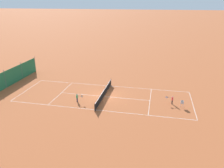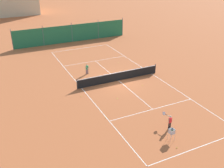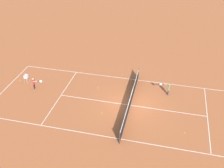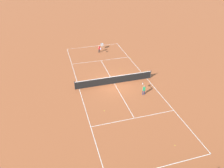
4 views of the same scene
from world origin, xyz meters
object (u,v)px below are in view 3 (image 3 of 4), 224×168
object	(u,v)px
player_far_service	(168,88)
tennis_ball_alley_right	(20,80)
tennis_ball_by_net_left	(122,74)
tennis_ball_alley_left	(185,133)
tennis_ball_far_corner	(81,72)
tennis_ball_mid_court	(98,88)
tennis_net	(131,101)
tennis_ball_near_corner	(102,113)
player_near_baseline	(34,83)
ball_hopper	(26,77)

from	to	relation	value
player_far_service	tennis_ball_alley_right	bearing A→B (deg)	-85.97
player_far_service	tennis_ball_by_net_left	world-z (taller)	player_far_service
player_far_service	tennis_ball_alley_left	world-z (taller)	player_far_service
tennis_ball_far_corner	tennis_ball_mid_court	xyz separation A→B (m)	(2.31, 2.48, 0.00)
tennis_ball_by_net_left	player_far_service	bearing A→B (deg)	63.10
tennis_net	tennis_ball_alley_right	bearing A→B (deg)	-96.82
tennis_ball_near_corner	tennis_ball_far_corner	bearing A→B (deg)	-146.86
tennis_ball_alley_left	tennis_ball_mid_court	xyz separation A→B (m)	(-4.24, -8.02, 0.00)
tennis_ball_by_net_left	tennis_ball_alley_right	world-z (taller)	same
tennis_net	tennis_ball_alley_left	distance (m)	5.19
tennis_ball_near_corner	tennis_ball_alley_right	bearing A→B (deg)	-107.88
player_near_baseline	player_far_service	distance (m)	12.36
player_far_service	tennis_ball_mid_court	size ratio (longest dim) A/B	17.32
player_near_baseline	tennis_ball_far_corner	world-z (taller)	player_near_baseline
tennis_ball_near_corner	tennis_ball_mid_court	distance (m)	3.72
tennis_ball_near_corner	tennis_ball_by_net_left	xyz separation A→B (m)	(-6.34, 0.46, 0.00)
tennis_net	player_near_baseline	size ratio (longest dim) A/B	8.10
player_near_baseline	player_far_service	world-z (taller)	player_far_service
player_near_baseline	tennis_ball_near_corner	bearing A→B (deg)	73.80
tennis_ball_alley_left	tennis_ball_far_corner	distance (m)	12.37
tennis_net	tennis_ball_alley_left	bearing A→B (deg)	62.79
player_far_service	tennis_net	bearing A→B (deg)	-51.92
tennis_ball_alley_left	player_far_service	bearing A→B (deg)	-161.45
player_near_baseline	tennis_ball_far_corner	distance (m)	5.02
player_near_baseline	player_far_service	xyz separation A→B (m)	(-1.92, 12.21, 0.01)
tennis_net	tennis_ball_by_net_left	xyz separation A→B (m)	(-4.73, -1.65, -0.47)
player_far_service	tennis_ball_mid_court	distance (m)	6.48
player_near_baseline	tennis_ball_alley_left	xyz separation A→B (m)	(2.81, 13.79, -0.63)
tennis_ball_by_net_left	tennis_ball_mid_court	size ratio (longest dim) A/B	1.00
tennis_net	player_near_baseline	world-z (taller)	player_near_baseline
tennis_ball_mid_court	tennis_ball_far_corner	bearing A→B (deg)	-132.93
player_far_service	tennis_ball_near_corner	xyz separation A→B (m)	(3.98, -5.13, -0.64)
tennis_ball_near_corner	ball_hopper	xyz separation A→B (m)	(-2.78, -8.29, 0.62)
tennis_ball_alley_left	tennis_net	bearing A→B (deg)	-117.21
tennis_ball_far_corner	tennis_ball_mid_court	size ratio (longest dim) A/B	1.00
tennis_net	ball_hopper	size ratio (longest dim) A/B	10.31
player_near_baseline	tennis_ball_alley_right	world-z (taller)	player_near_baseline
tennis_ball_far_corner	tennis_ball_alley_right	distance (m)	6.11
tennis_ball_alley_left	tennis_ball_by_net_left	size ratio (longest dim) A/B	1.00
tennis_net	tennis_ball_alley_right	size ratio (longest dim) A/B	139.09
tennis_ball_near_corner	ball_hopper	bearing A→B (deg)	-108.53
tennis_ball_mid_court	ball_hopper	world-z (taller)	ball_hopper
player_near_baseline	player_far_service	bearing A→B (deg)	98.94
tennis_net	tennis_ball_alley_right	xyz separation A→B (m)	(-1.35, -11.31, -0.47)
tennis_ball_near_corner	tennis_ball_mid_court	size ratio (longest dim) A/B	1.00
tennis_net	player_far_service	size ratio (longest dim) A/B	8.03
tennis_ball_near_corner	ball_hopper	world-z (taller)	ball_hopper
tennis_net	tennis_ball_far_corner	distance (m)	7.24
tennis_ball_alley_left	tennis_ball_by_net_left	distance (m)	9.45
player_near_baseline	tennis_ball_mid_court	world-z (taller)	player_near_baseline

